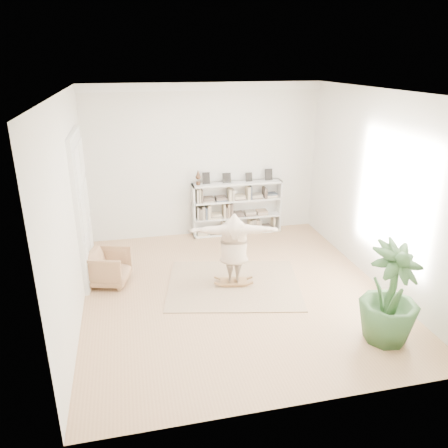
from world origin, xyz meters
name	(u,v)px	position (x,y,z in m)	size (l,w,h in m)	color
floor	(235,290)	(0.00, 0.00, 0.00)	(6.00, 6.00, 0.00)	#AB7F58
room_shell	(204,86)	(0.00, 2.94, 3.51)	(6.00, 6.00, 6.00)	silver
doors	(83,209)	(-2.70, 1.30, 1.40)	(0.09, 1.78, 2.92)	white
bookshelf	(237,209)	(0.74, 2.82, 0.64)	(2.20, 0.35, 1.64)	silver
armchair	(109,268)	(-2.30, 0.81, 0.34)	(0.72, 0.74, 0.67)	tan
rug	(234,284)	(0.02, 0.21, 0.01)	(2.50, 2.00, 0.02)	tan
rocker_board	(234,282)	(0.02, 0.21, 0.07)	(0.56, 0.41, 0.11)	olive
person	(234,246)	(0.02, 0.21, 0.82)	(1.69, 0.46, 1.38)	#C7AE95
houseplant	(391,294)	(1.90, -1.98, 0.79)	(0.89, 0.89, 1.59)	#2C4F27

